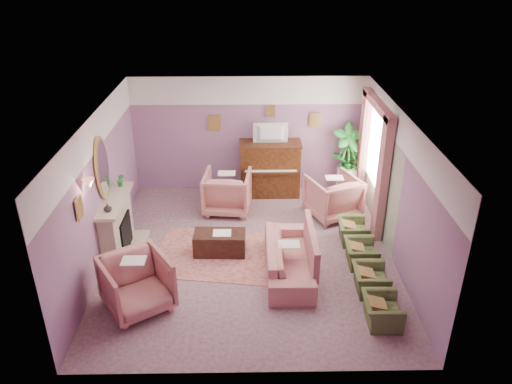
{
  "coord_description": "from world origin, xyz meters",
  "views": [
    {
      "loc": [
        -0.02,
        -8.21,
        5.47
      ],
      "look_at": [
        0.13,
        0.4,
        1.18
      ],
      "focal_mm": 35.0,
      "sensor_mm": 36.0,
      "label": 1
    }
  ],
  "objects_px": {
    "television": "(271,132)",
    "side_table": "(347,181)",
    "olive_chair_c": "(361,250)",
    "olive_chair_d": "(353,228)",
    "coffee_table": "(220,243)",
    "floral_armchair_left": "(227,190)",
    "olive_chair_a": "(382,307)",
    "piano": "(270,169)",
    "floral_armchair_right": "(333,195)",
    "olive_chair_b": "(371,276)",
    "floral_armchair_front": "(136,281)",
    "sofa": "(289,252)"
  },
  "relations": [
    {
      "from": "floral_armchair_right",
      "to": "olive_chair_c",
      "type": "relative_size",
      "value": 1.52
    },
    {
      "from": "floral_armchair_left",
      "to": "side_table",
      "type": "relative_size",
      "value": 1.49
    },
    {
      "from": "olive_chair_a",
      "to": "television",
      "type": "bearing_deg",
      "value": 109.12
    },
    {
      "from": "piano",
      "to": "floral_armchair_left",
      "type": "distance_m",
      "value": 1.31
    },
    {
      "from": "coffee_table",
      "to": "floral_armchair_right",
      "type": "height_order",
      "value": "floral_armchair_right"
    },
    {
      "from": "olive_chair_c",
      "to": "olive_chair_d",
      "type": "xyz_separation_m",
      "value": [
        0.0,
        0.82,
        0.0
      ]
    },
    {
      "from": "television",
      "to": "sofa",
      "type": "bearing_deg",
      "value": -86.24
    },
    {
      "from": "piano",
      "to": "floral_armchair_right",
      "type": "height_order",
      "value": "piano"
    },
    {
      "from": "side_table",
      "to": "olive_chair_c",
      "type": "bearing_deg",
      "value": -95.31
    },
    {
      "from": "olive_chair_c",
      "to": "olive_chair_a",
      "type": "bearing_deg",
      "value": -90.0
    },
    {
      "from": "coffee_table",
      "to": "floral_armchair_right",
      "type": "bearing_deg",
      "value": 31.24
    },
    {
      "from": "floral_armchair_right",
      "to": "side_table",
      "type": "height_order",
      "value": "floral_armchair_right"
    },
    {
      "from": "coffee_table",
      "to": "floral_armchair_left",
      "type": "xyz_separation_m",
      "value": [
        0.09,
        1.76,
        0.3
      ]
    },
    {
      "from": "floral_armchair_front",
      "to": "olive_chair_b",
      "type": "height_order",
      "value": "floral_armchair_front"
    },
    {
      "from": "television",
      "to": "side_table",
      "type": "height_order",
      "value": "television"
    },
    {
      "from": "floral_armchair_left",
      "to": "olive_chair_d",
      "type": "height_order",
      "value": "floral_armchair_left"
    },
    {
      "from": "television",
      "to": "floral_armchair_left",
      "type": "distance_m",
      "value": 1.67
    },
    {
      "from": "olive_chair_a",
      "to": "olive_chair_b",
      "type": "distance_m",
      "value": 0.82
    },
    {
      "from": "television",
      "to": "coffee_table",
      "type": "distance_m",
      "value": 3.09
    },
    {
      "from": "olive_chair_c",
      "to": "sofa",
      "type": "bearing_deg",
      "value": -170.09
    },
    {
      "from": "olive_chair_d",
      "to": "television",
      "type": "bearing_deg",
      "value": 126.68
    },
    {
      "from": "olive_chair_a",
      "to": "olive_chair_b",
      "type": "relative_size",
      "value": 1.0
    },
    {
      "from": "floral_armchair_left",
      "to": "floral_armchair_front",
      "type": "distance_m",
      "value": 3.64
    },
    {
      "from": "sofa",
      "to": "olive_chair_b",
      "type": "distance_m",
      "value": 1.51
    },
    {
      "from": "coffee_table",
      "to": "floral_armchair_left",
      "type": "relative_size",
      "value": 0.96
    },
    {
      "from": "olive_chair_c",
      "to": "olive_chair_d",
      "type": "height_order",
      "value": "same"
    },
    {
      "from": "piano",
      "to": "side_table",
      "type": "height_order",
      "value": "piano"
    },
    {
      "from": "television",
      "to": "olive_chair_c",
      "type": "xyz_separation_m",
      "value": [
        1.59,
        -2.96,
        -1.3
      ]
    },
    {
      "from": "olive_chair_a",
      "to": "olive_chair_c",
      "type": "bearing_deg",
      "value": 90.0
    },
    {
      "from": "coffee_table",
      "to": "floral_armchair_left",
      "type": "bearing_deg",
      "value": 87.11
    },
    {
      "from": "floral_armchair_front",
      "to": "olive_chair_c",
      "type": "distance_m",
      "value": 4.15
    },
    {
      "from": "piano",
      "to": "sofa",
      "type": "height_order",
      "value": "piano"
    },
    {
      "from": "olive_chair_b",
      "to": "olive_chair_c",
      "type": "relative_size",
      "value": 1.0
    },
    {
      "from": "sofa",
      "to": "olive_chair_d",
      "type": "distance_m",
      "value": 1.75
    },
    {
      "from": "piano",
      "to": "olive_chair_d",
      "type": "distance_m",
      "value": 2.73
    },
    {
      "from": "floral_armchair_left",
      "to": "olive_chair_a",
      "type": "relative_size",
      "value": 1.52
    },
    {
      "from": "piano",
      "to": "sofa",
      "type": "distance_m",
      "value": 3.27
    },
    {
      "from": "olive_chair_b",
      "to": "olive_chair_d",
      "type": "xyz_separation_m",
      "value": [
        0.0,
        1.64,
        0.0
      ]
    },
    {
      "from": "television",
      "to": "side_table",
      "type": "relative_size",
      "value": 1.14
    },
    {
      "from": "coffee_table",
      "to": "side_table",
      "type": "xyz_separation_m",
      "value": [
        2.96,
        2.55,
        0.12
      ]
    },
    {
      "from": "olive_chair_a",
      "to": "coffee_table",
      "type": "bearing_deg",
      "value": 142.54
    },
    {
      "from": "floral_armchair_left",
      "to": "olive_chair_b",
      "type": "height_order",
      "value": "floral_armchair_left"
    },
    {
      "from": "piano",
      "to": "floral_armchair_right",
      "type": "relative_size",
      "value": 1.34
    },
    {
      "from": "side_table",
      "to": "piano",
      "type": "bearing_deg",
      "value": 178.77
    },
    {
      "from": "television",
      "to": "coffee_table",
      "type": "height_order",
      "value": "television"
    },
    {
      "from": "coffee_table",
      "to": "olive_chair_c",
      "type": "bearing_deg",
      "value": -8.81
    },
    {
      "from": "floral_armchair_left",
      "to": "floral_armchair_right",
      "type": "xyz_separation_m",
      "value": [
        2.35,
        -0.28,
        0.0
      ]
    },
    {
      "from": "olive_chair_b",
      "to": "floral_armchair_right",
      "type": "bearing_deg",
      "value": 95.2
    },
    {
      "from": "floral_armchair_left",
      "to": "olive_chair_a",
      "type": "distance_m",
      "value": 4.62
    },
    {
      "from": "coffee_table",
      "to": "television",
      "type": "bearing_deg",
      "value": 66.84
    }
  ]
}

